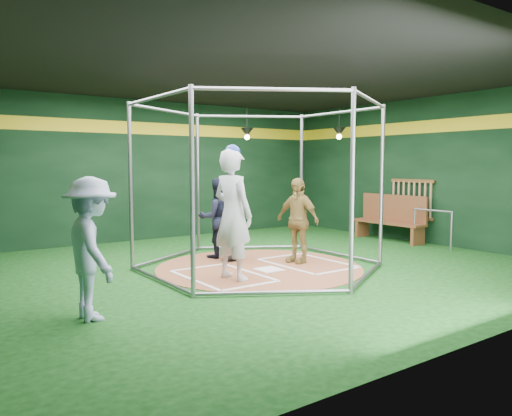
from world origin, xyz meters
TOP-DOWN VIEW (x-y plane):
  - room_shell at (0.00, 0.01)m, footprint 10.10×9.10m
  - clay_disc at (0.00, 0.00)m, footprint 3.80×3.80m
  - home_plate at (0.00, -0.30)m, footprint 0.43×0.43m
  - batter_box_left at (-0.95, -0.25)m, footprint 1.17×1.77m
  - batter_box_right at (0.95, -0.25)m, footprint 1.17×1.77m
  - batting_cage at (-0.00, -0.00)m, footprint 4.05×4.67m
  - bat_rack at (4.93, 0.40)m, footprint 0.07×1.25m
  - pendant_lamp_near at (2.20, 3.60)m, footprint 0.34×0.34m
  - pendant_lamp_far at (4.00, 2.00)m, footprint 0.34×0.34m
  - batter_figure at (-0.91, -0.52)m, footprint 0.67×0.87m
  - visitor_leopard at (0.87, -0.05)m, footprint 0.59×1.02m
  - catcher_figure at (-0.11, 0.78)m, footprint 0.51×0.57m
  - umpire at (-0.12, 1.29)m, footprint 0.91×0.79m
  - bystander_blue at (-3.46, -1.29)m, footprint 0.67×1.15m
  - dugout_bench at (4.64, 0.78)m, footprint 0.46×1.97m
  - steel_railing at (4.55, -0.48)m, footprint 0.05×1.02m

SIDE VIEW (x-z plane):
  - clay_disc at x=0.00m, z-range 0.00..0.01m
  - batter_box_left at x=-0.95m, z-range 0.01..0.02m
  - batter_box_right at x=0.95m, z-range 0.01..0.02m
  - home_plate at x=0.00m, z-range 0.01..0.02m
  - catcher_figure at x=-0.11m, z-range 0.02..1.01m
  - steel_railing at x=4.55m, z-range 0.15..1.02m
  - dugout_bench at x=4.64m, z-range 0.01..1.16m
  - umpire at x=-0.12m, z-range 0.01..1.63m
  - visitor_leopard at x=0.87m, z-range 0.01..1.65m
  - bystander_blue at x=-3.46m, z-range 0.00..1.76m
  - bat_rack at x=4.93m, z-range 0.56..1.54m
  - batter_figure at x=-0.91m, z-range 0.00..2.21m
  - batting_cage at x=0.00m, z-range 0.00..3.00m
  - room_shell at x=0.00m, z-range -0.01..3.52m
  - pendant_lamp_near at x=2.20m, z-range 2.29..3.19m
  - pendant_lamp_far at x=4.00m, z-range 2.29..3.19m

